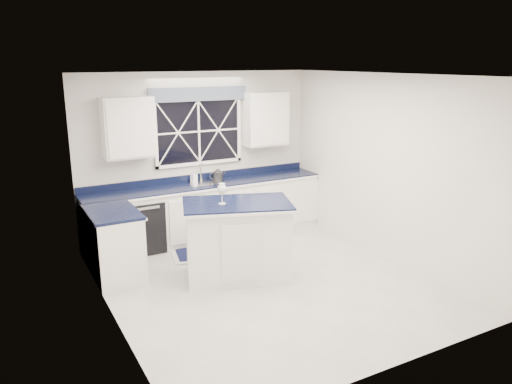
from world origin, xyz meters
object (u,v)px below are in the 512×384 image
dishwasher (142,225)px  kettle (218,175)px  soap_bottle (194,176)px  faucet (201,171)px  wine_glass (222,190)px  island (237,240)px

dishwasher → kettle: size_ratio=2.87×
dishwasher → soap_bottle: (0.95, 0.16, 0.63)m
faucet → kettle: size_ratio=1.06×
faucet → wine_glass: size_ratio=1.10×
wine_glass → dishwasher: bearing=112.7°
island → soap_bottle: bearing=106.4°
dishwasher → kettle: 1.49m
kettle → soap_bottle: 0.40m
island → wine_glass: (-0.20, 0.03, 0.71)m
dishwasher → island: island is taller
kettle → island: bearing=-102.2°
kettle → faucet: bearing=161.7°
wine_glass → soap_bottle: wine_glass is taller
dishwasher → wine_glass: bearing=-67.3°
dishwasher → kettle: (1.35, 0.09, 0.62)m
island → soap_bottle: (0.09, 1.76, 0.51)m
island → soap_bottle: soap_bottle is taller
soap_bottle → faucet: bearing=13.9°
kettle → soap_bottle: bearing=174.8°
island → wine_glass: wine_glass is taller
kettle → soap_bottle: kettle is taller
faucet → soap_bottle: size_ratio=1.53×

